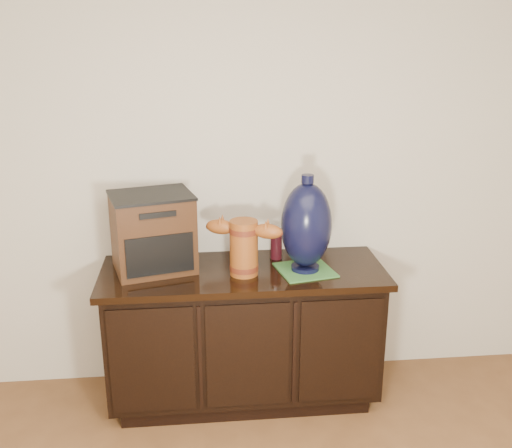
{
  "coord_description": "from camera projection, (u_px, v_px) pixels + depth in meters",
  "views": [
    {
      "loc": [
        -0.22,
        -0.61,
        1.94
      ],
      "look_at": [
        0.06,
        2.18,
        1.02
      ],
      "focal_mm": 42.0,
      "sensor_mm": 36.0,
      "label": 1
    }
  ],
  "objects": [
    {
      "name": "green_mat",
      "position": [
        305.0,
        270.0,
        3.06
      ],
      "size": [
        0.31,
        0.31,
        0.01
      ],
      "primitive_type": "cube",
      "rotation": [
        0.0,
        0.0,
        0.2
      ],
      "color": "#366E31",
      "rests_on": "sideboard"
    },
    {
      "name": "lamp_base",
      "position": [
        306.0,
        226.0,
        2.99
      ],
      "size": [
        0.3,
        0.3,
        0.5
      ],
      "rotation": [
        0.0,
        0.0,
        0.2
      ],
      "color": "black",
      "rests_on": "green_mat"
    },
    {
      "name": "tv_radio",
      "position": [
        153.0,
        232.0,
        3.02
      ],
      "size": [
        0.47,
        0.41,
        0.4
      ],
      "rotation": [
        0.0,
        0.0,
        0.26
      ],
      "color": "#361D0D",
      "rests_on": "sideboard"
    },
    {
      "name": "spray_can",
      "position": [
        276.0,
        243.0,
        3.2
      ],
      "size": [
        0.06,
        0.06,
        0.18
      ],
      "color": "#520E1A",
      "rests_on": "sideboard"
    },
    {
      "name": "sideboard",
      "position": [
        244.0,
        333.0,
        3.19
      ],
      "size": [
        1.46,
        0.56,
        0.75
      ],
      "color": "black",
      "rests_on": "ground"
    },
    {
      "name": "terracotta_vessel",
      "position": [
        244.0,
        244.0,
        2.97
      ],
      "size": [
        0.39,
        0.21,
        0.28
      ],
      "rotation": [
        0.0,
        0.0,
        -0.39
      ],
      "color": "#954D1B",
      "rests_on": "sideboard"
    }
  ]
}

